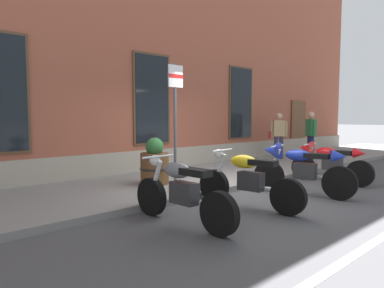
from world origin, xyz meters
TOP-DOWN VIEW (x-y plane):
  - ground_plane at (0.00, 0.00)m, footprint 140.00×140.00m
  - sidewalk at (0.00, 1.54)m, footprint 28.97×3.09m
  - brick_pub_facade at (-0.00, 5.71)m, footprint 22.97×5.36m
  - motorcycle_grey_naked at (-2.39, -0.95)m, footprint 0.62×2.07m
  - motorcycle_yellow_naked at (-0.90, -1.01)m, footprint 0.63×2.09m
  - motorcycle_blue_sport at (0.71, -1.07)m, footprint 0.71×2.10m
  - motorcycle_red_sport at (2.44, -0.83)m, footprint 0.62×2.02m
  - pedestrian_tan_coat at (4.81, 2.13)m, footprint 0.53×0.50m
  - pedestrian_striped_shirt at (5.47, 1.27)m, footprint 0.38×0.51m
  - parking_sign at (-1.23, 0.58)m, footprint 0.36×0.07m
  - barrel_planter at (-1.18, 1.35)m, footprint 0.66×0.66m

SIDE VIEW (x-z plane):
  - ground_plane at x=0.00m, z-range 0.00..0.00m
  - sidewalk at x=0.00m, z-range 0.00..0.13m
  - motorcycle_grey_naked at x=-2.39m, z-range -0.01..0.99m
  - motorcycle_yellow_naked at x=-0.90m, z-range -0.01..1.00m
  - motorcycle_red_sport at x=2.44m, z-range 0.05..1.05m
  - barrel_planter at x=-1.18m, z-range 0.05..1.08m
  - motorcycle_blue_sport at x=0.71m, z-range 0.04..1.12m
  - pedestrian_tan_coat at x=4.81m, z-range 0.22..1.84m
  - pedestrian_striped_shirt at x=5.47m, z-range 0.23..1.90m
  - parking_sign at x=-1.23m, z-range 0.49..3.04m
  - brick_pub_facade at x=0.00m, z-range -0.01..8.60m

